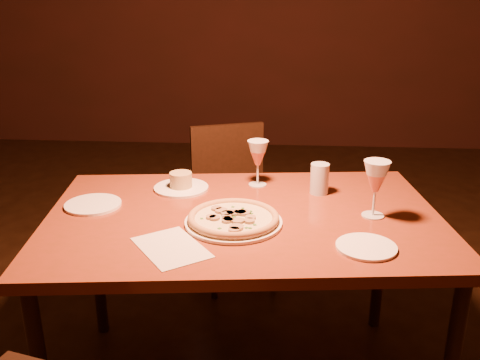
{
  "coord_description": "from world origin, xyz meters",
  "views": [
    {
      "loc": [
        0.31,
        -1.48,
        1.43
      ],
      "look_at": [
        0.19,
        0.22,
        0.81
      ],
      "focal_mm": 40.0,
      "sensor_mm": 36.0,
      "label": 1
    }
  ],
  "objects": [
    {
      "name": "dining_table",
      "position": [
        0.2,
        0.17,
        0.65
      ],
      "size": [
        1.41,
        0.99,
        0.71
      ],
      "rotation": [
        0.0,
        0.0,
        0.11
      ],
      "color": "maroon",
      "rests_on": "floor"
    },
    {
      "name": "chair_far",
      "position": [
        0.09,
        1.02,
        0.44
      ],
      "size": [
        0.48,
        0.48,
        0.78
      ],
      "rotation": [
        0.0,
        0.0,
        0.34
      ],
      "color": "black",
      "rests_on": "floor"
    },
    {
      "name": "pizza_plate",
      "position": [
        0.17,
        0.1,
        0.73
      ],
      "size": [
        0.32,
        0.32,
        0.03
      ],
      "color": "white",
      "rests_on": "dining_table"
    },
    {
      "name": "ramekin_saucer",
      "position": [
        -0.05,
        0.4,
        0.73
      ],
      "size": [
        0.21,
        0.21,
        0.07
      ],
      "color": "white",
      "rests_on": "dining_table"
    },
    {
      "name": "wine_glass_far",
      "position": [
        0.24,
        0.46,
        0.8
      ],
      "size": [
        0.08,
        0.08,
        0.18
      ],
      "primitive_type": null,
      "color": "#CC6B55",
      "rests_on": "dining_table"
    },
    {
      "name": "wine_glass_right",
      "position": [
        0.63,
        0.19,
        0.8
      ],
      "size": [
        0.09,
        0.09,
        0.19
      ],
      "primitive_type": null,
      "color": "#CC6B55",
      "rests_on": "dining_table"
    },
    {
      "name": "water_tumbler",
      "position": [
        0.47,
        0.39,
        0.76
      ],
      "size": [
        0.07,
        0.07,
        0.11
      ],
      "primitive_type": "cylinder",
      "color": "#B6C0C7",
      "rests_on": "dining_table"
    },
    {
      "name": "side_plate_left",
      "position": [
        -0.33,
        0.21,
        0.71
      ],
      "size": [
        0.2,
        0.2,
        0.01
      ],
      "primitive_type": "cylinder",
      "color": "white",
      "rests_on": "dining_table"
    },
    {
      "name": "side_plate_near",
      "position": [
        0.58,
        -0.05,
        0.71
      ],
      "size": [
        0.18,
        0.18,
        0.01
      ],
      "primitive_type": "cylinder",
      "color": "white",
      "rests_on": "dining_table"
    },
    {
      "name": "menu_card",
      "position": [
        0.01,
        -0.09,
        0.71
      ],
      "size": [
        0.27,
        0.29,
        0.0
      ],
      "primitive_type": "cube",
      "rotation": [
        0.0,
        0.0,
        0.62
      ],
      "color": "beige",
      "rests_on": "dining_table"
    }
  ]
}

